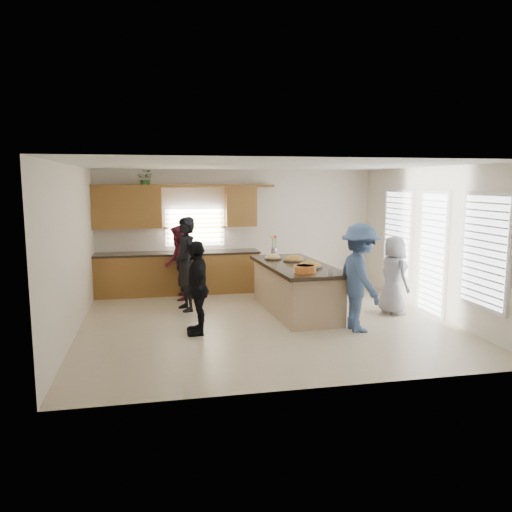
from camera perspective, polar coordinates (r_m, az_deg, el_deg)
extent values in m
plane|color=#C6B393|center=(9.14, 1.04, -7.53)|extent=(6.50, 6.50, 0.00)
cube|color=silver|center=(11.78, -2.13, 3.01)|extent=(6.50, 0.02, 2.80)
cube|color=silver|center=(6.00, 7.36, -2.33)|extent=(6.50, 0.02, 2.80)
cube|color=silver|center=(8.74, -20.20, 0.60)|extent=(0.02, 6.00, 2.80)
cube|color=silver|center=(10.07, 19.43, 1.61)|extent=(0.02, 6.00, 2.80)
cube|color=white|center=(8.79, 1.09, 10.31)|extent=(6.50, 6.00, 0.02)
cube|color=brown|center=(11.46, -8.90, -2.04)|extent=(3.65, 0.62, 0.90)
cube|color=black|center=(11.38, -8.95, 0.31)|extent=(3.70, 0.65, 0.05)
cube|color=brown|center=(11.42, -14.52, 5.34)|extent=(1.50, 0.36, 0.90)
cube|color=brown|center=(11.57, -1.75, 5.64)|extent=(0.70, 0.36, 0.90)
cube|color=brown|center=(11.41, -8.15, 7.94)|extent=(4.05, 0.40, 0.06)
cube|color=olive|center=(11.61, -6.98, 3.25)|extent=(1.35, 0.08, 0.85)
cube|color=white|center=(11.18, 15.89, 2.53)|extent=(0.06, 1.10, 1.75)
cube|color=white|center=(10.00, 19.51, 0.26)|extent=(0.06, 0.85, 2.25)
cube|color=white|center=(8.73, 24.65, 0.51)|extent=(0.06, 1.10, 1.75)
cube|color=tan|center=(9.73, 4.54, -3.89)|extent=(1.15, 2.55, 0.88)
cube|color=black|center=(9.64, 4.57, -1.13)|extent=(1.31, 2.76, 0.07)
cube|color=black|center=(9.83, 4.51, -6.16)|extent=(1.06, 2.47, 0.08)
cylinder|color=black|center=(9.25, 6.17, -1.26)|extent=(0.47, 0.47, 0.02)
ellipsoid|color=#AD7D36|center=(9.25, 6.18, -1.15)|extent=(0.43, 0.43, 0.19)
cylinder|color=black|center=(9.99, 4.37, -0.52)|extent=(0.45, 0.45, 0.02)
ellipsoid|color=#AD7D36|center=(9.98, 4.37, -0.42)|extent=(0.40, 0.40, 0.18)
cylinder|color=black|center=(10.23, 1.94, -0.28)|extent=(0.36, 0.36, 0.02)
ellipsoid|color=#E2B260|center=(10.23, 1.94, -0.18)|extent=(0.33, 0.33, 0.15)
cylinder|color=orange|center=(8.74, 5.60, -1.48)|extent=(0.39, 0.39, 0.13)
cylinder|color=beige|center=(8.73, 5.61, -1.20)|extent=(0.32, 0.32, 0.04)
cylinder|color=white|center=(8.72, 8.50, -1.65)|extent=(0.09, 0.09, 0.10)
cylinder|color=#AC87C4|center=(10.56, 1.93, 0.06)|extent=(0.22, 0.22, 0.05)
cylinder|color=silver|center=(10.75, 2.08, 0.51)|extent=(0.13, 0.13, 0.16)
imported|color=#2E6628|center=(11.39, -12.46, 8.62)|extent=(0.42, 0.39, 0.38)
imported|color=black|center=(9.86, -8.03, -0.92)|extent=(0.61, 0.77, 1.85)
imported|color=maroon|center=(10.79, -8.81, -0.77)|extent=(0.64, 0.80, 1.61)
imported|color=black|center=(8.32, -6.71, -3.60)|extent=(0.42, 0.93, 1.57)
imported|color=#3B5580|center=(8.60, 11.78, -2.43)|extent=(0.70, 1.20, 1.83)
imported|color=gray|center=(9.90, 15.46, -2.13)|extent=(0.58, 0.80, 1.50)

